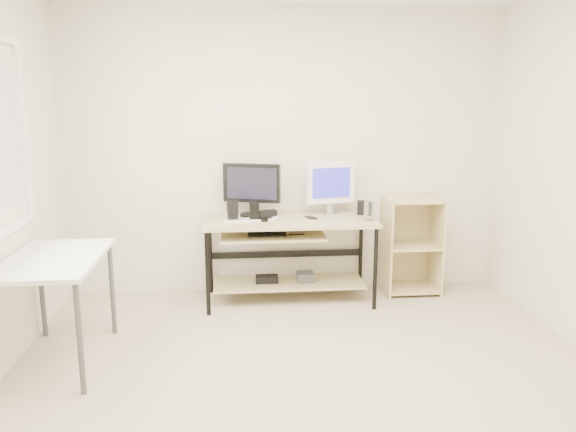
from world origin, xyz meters
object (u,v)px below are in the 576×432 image
Objects in this scene: side_table at (55,269)px; white_imac at (331,184)px; desk at (286,242)px; black_monitor at (252,186)px; shelf_unit at (410,244)px; audio_controller at (254,212)px.

side_table is 2.07× the size of white_imac.
desk is 1.50× the size of side_table.
desk and side_table have the same top height.
white_imac reaches higher than black_monitor.
black_monitor is (1.36, 1.21, 0.35)m from side_table.
desk is at bearing -9.00° from black_monitor.
shelf_unit is 1.58m from black_monitor.
white_imac is (0.72, 0.02, 0.01)m from black_monitor.
audio_controller is (-1.46, -0.21, 0.38)m from shelf_unit.
side_table is at bearing -120.34° from black_monitor.
desk is 1.19m from shelf_unit.
black_monitor is at bearing 41.72° from side_table.
shelf_unit is at bearing 18.32° from black_monitor.
side_table is at bearing -143.39° from audio_controller.
desk is 3.10× the size of white_imac.
desk is 2.96× the size of black_monitor.
desk is at bearing -170.95° from white_imac.
side_table is 3.09m from shelf_unit.
desk is 0.67m from white_imac.
white_imac is 0.76m from audio_controller.
shelf_unit is 0.95m from white_imac.
side_table is 2.44m from white_imac.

